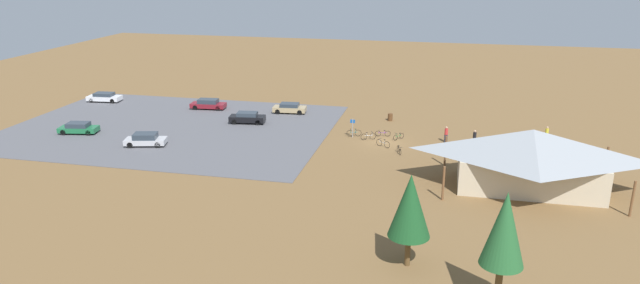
{
  "coord_description": "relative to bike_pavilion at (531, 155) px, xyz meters",
  "views": [
    {
      "loc": [
        -6.54,
        60.39,
        19.48
      ],
      "look_at": [
        6.07,
        5.12,
        1.2
      ],
      "focal_mm": 32.35,
      "sensor_mm": 36.0,
      "label": 1
    }
  ],
  "objects": [
    {
      "name": "trash_bin",
      "position": [
        14.19,
        -19.29,
        -2.65
      ],
      "size": [
        0.6,
        0.6,
        0.9
      ],
      "primitive_type": "cylinder",
      "color": "brown",
      "rests_on": "ground"
    },
    {
      "name": "car_tan_back_corner",
      "position": [
        27.35,
        -19.92,
        -2.4
      ],
      "size": [
        4.39,
        2.15,
        1.29
      ],
      "color": "tan",
      "rests_on": "parking_lot_asphalt"
    },
    {
      "name": "parking_lot_asphalt",
      "position": [
        39.4,
        -10.58,
        -3.08
      ],
      "size": [
        37.79,
        28.28,
        0.05
      ],
      "primitive_type": "cube",
      "color": "#56565B",
      "rests_on": "ground"
    },
    {
      "name": "lot_sign",
      "position": [
        17.58,
        -11.32,
        -1.69
      ],
      "size": [
        0.56,
        0.08,
        2.2
      ],
      "color": "#99999E",
      "rests_on": "ground"
    },
    {
      "name": "visitor_by_pavilion",
      "position": [
        7.27,
        -11.9,
        -2.16
      ],
      "size": [
        0.37,
        0.36,
        1.8
      ],
      "color": "#2D3347",
      "rests_on": "ground"
    },
    {
      "name": "car_black_mid_lot",
      "position": [
        31.09,
        -14.13,
        -2.37
      ],
      "size": [
        4.47,
        2.22,
        1.37
      ],
      "color": "black",
      "rests_on": "parking_lot_asphalt"
    },
    {
      "name": "visitor_near_lot",
      "position": [
        -3.49,
        -14.4,
        -2.17
      ],
      "size": [
        0.36,
        0.36,
        1.78
      ],
      "color": "#2D3347",
      "rests_on": "ground"
    },
    {
      "name": "bicycle_purple_by_bin",
      "position": [
        14.28,
        -12.52,
        -2.76
      ],
      "size": [
        1.71,
        0.51,
        0.73
      ],
      "color": "black",
      "rests_on": "ground"
    },
    {
      "name": "bicycle_teal_trailside",
      "position": [
        17.48,
        -11.8,
        -2.71
      ],
      "size": [
        1.62,
        0.65,
        0.88
      ],
      "color": "black",
      "rests_on": "ground"
    },
    {
      "name": "pine_west",
      "position": [
        9.24,
        15.76,
        1.16
      ],
      "size": [
        2.77,
        2.77,
        6.43
      ],
      "color": "brown",
      "rests_on": "ground"
    },
    {
      "name": "car_green_second_row",
      "position": [
        48.6,
        -5.76,
        -2.41
      ],
      "size": [
        4.55,
        2.54,
        1.28
      ],
      "color": "#1E6B3D",
      "rests_on": "parking_lot_asphalt"
    },
    {
      "name": "bicycle_white_mid_cluster",
      "position": [
        15.7,
        -10.91,
        -2.72
      ],
      "size": [
        1.61,
        0.82,
        0.88
      ],
      "color": "black",
      "rests_on": "ground"
    },
    {
      "name": "visitor_at_bikes",
      "position": [
        4.27,
        -11.26,
        -2.18
      ],
      "size": [
        0.36,
        0.36,
        1.76
      ],
      "color": "#2D3347",
      "rests_on": "ground"
    },
    {
      "name": "bike_pavilion",
      "position": [
        0.0,
        0.0,
        0.0
      ],
      "size": [
        14.89,
        9.04,
        5.4
      ],
      "color": "beige",
      "rests_on": "ground"
    },
    {
      "name": "bicycle_black_front_row",
      "position": [
        11.91,
        -6.94,
        -2.73
      ],
      "size": [
        0.65,
        1.63,
        0.81
      ],
      "color": "black",
      "rests_on": "ground"
    },
    {
      "name": "car_maroon_end_stall",
      "position": [
        38.52,
        -19.51,
        -2.39
      ],
      "size": [
        4.73,
        2.11,
        1.34
      ],
      "color": "maroon",
      "rests_on": "parking_lot_asphalt"
    },
    {
      "name": "bicycle_green_yard_right",
      "position": [
        12.42,
        -11.66,
        -2.75
      ],
      "size": [
        1.07,
        1.32,
        0.81
      ],
      "color": "black",
      "rests_on": "ground"
    },
    {
      "name": "car_silver_aisle_side",
      "position": [
        38.79,
        -3.37,
        -2.38
      ],
      "size": [
        4.64,
        2.85,
        1.37
      ],
      "color": "#BCBCC1",
      "rests_on": "parking_lot_asphalt"
    },
    {
      "name": "ground",
      "position": [
        13.88,
        -10.37,
        -3.1
      ],
      "size": [
        160.0,
        160.0,
        0.0
      ],
      "primitive_type": "plane",
      "color": "brown",
      "rests_on": "ground"
    },
    {
      "name": "car_white_near_entry",
      "position": [
        54.4,
        -20.08,
        -2.41
      ],
      "size": [
        4.74,
        2.27,
        1.27
      ],
      "color": "white",
      "rests_on": "parking_lot_asphalt"
    },
    {
      "name": "bicycle_yellow_yard_left",
      "position": [
        -6.18,
        -11.14,
        -2.75
      ],
      "size": [
        0.64,
        1.62,
        0.81
      ],
      "color": "black",
      "rests_on": "ground"
    },
    {
      "name": "bicycle_silver_lone_west",
      "position": [
        13.8,
        -8.72,
        -2.71
      ],
      "size": [
        1.57,
        0.96,
        0.86
      ],
      "color": "black",
      "rests_on": "ground"
    },
    {
      "name": "bicycle_red_yard_front",
      "position": [
        -8.45,
        -9.03,
        -2.73
      ],
      "size": [
        1.32,
        1.19,
        0.82
      ],
      "color": "black",
      "rests_on": "ground"
    },
    {
      "name": "pine_midwest",
      "position": [
        3.77,
        19.37,
        1.85
      ],
      "size": [
        2.5,
        2.5,
        7.24
      ],
      "color": "brown",
      "rests_on": "ground"
    },
    {
      "name": "bicycle_blue_edge_south",
      "position": [
        -2.93,
        -9.13,
        -2.72
      ],
      "size": [
        1.53,
        0.93,
        0.84
      ],
      "color": "black",
      "rests_on": "ground"
    }
  ]
}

